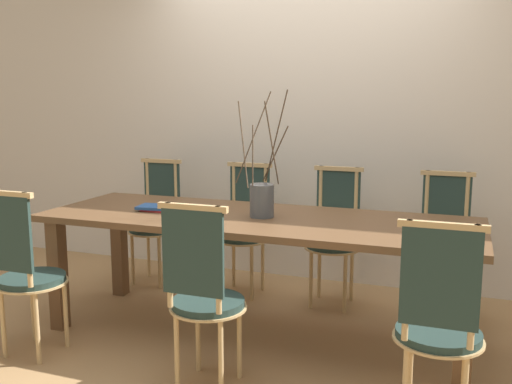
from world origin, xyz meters
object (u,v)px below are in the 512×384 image
at_px(chair_near_center, 438,322).
at_px(chair_far_center, 334,233).
at_px(vase_centerpiece, 262,198).
at_px(book_stack, 159,208).
at_px(dining_table, 256,232).

distance_m(chair_near_center, chair_far_center, 1.65).
xyz_separation_m(vase_centerpiece, book_stack, (-0.68, -0.04, -0.10)).
bearing_deg(vase_centerpiece, dining_table, 179.53).
bearing_deg(dining_table, chair_far_center, 65.87).
bearing_deg(book_stack, chair_near_center, -21.42).
relative_size(chair_far_center, book_stack, 3.64).
distance_m(dining_table, vase_centerpiece, 0.21).
height_order(dining_table, chair_near_center, chair_near_center).
bearing_deg(dining_table, vase_centerpiece, -0.47).
height_order(chair_near_center, vase_centerpiece, vase_centerpiece).
distance_m(dining_table, chair_far_center, 0.81).
distance_m(chair_near_center, vase_centerpiece, 1.34).
distance_m(dining_table, chair_near_center, 1.33).
distance_m(vase_centerpiece, book_stack, 0.69).
xyz_separation_m(chair_far_center, book_stack, (-0.97, -0.77, 0.25)).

